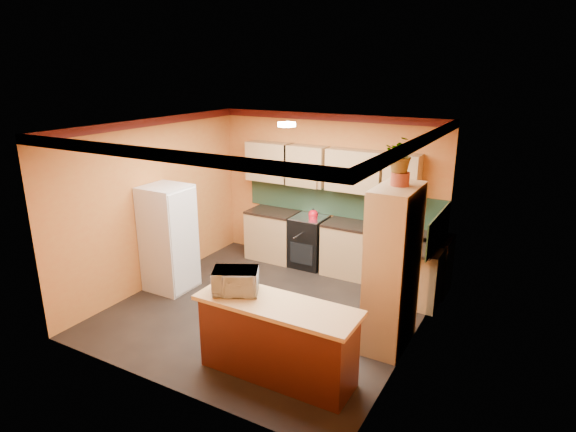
{
  "coord_description": "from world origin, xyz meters",
  "views": [
    {
      "loc": [
        3.4,
        -5.44,
        3.44
      ],
      "look_at": [
        0.11,
        0.45,
        1.35
      ],
      "focal_mm": 30.0,
      "sensor_mm": 36.0,
      "label": 1
    }
  ],
  "objects_px": {
    "fridge": "(169,238)",
    "microwave": "(236,281)",
    "pantry": "(393,269)",
    "stove": "(309,242)",
    "base_cabinets_back": "(341,248)",
    "breakfast_bar": "(277,342)"
  },
  "relations": [
    {
      "from": "stove",
      "to": "fridge",
      "type": "distance_m",
      "value": 2.48
    },
    {
      "from": "fridge",
      "to": "microwave",
      "type": "relative_size",
      "value": 3.28
    },
    {
      "from": "fridge",
      "to": "microwave",
      "type": "bearing_deg",
      "value": -29.02
    },
    {
      "from": "breakfast_bar",
      "to": "microwave",
      "type": "bearing_deg",
      "value": 180.0
    },
    {
      "from": "microwave",
      "to": "fridge",
      "type": "bearing_deg",
      "value": 122.88
    },
    {
      "from": "stove",
      "to": "pantry",
      "type": "relative_size",
      "value": 0.43
    },
    {
      "from": "base_cabinets_back",
      "to": "fridge",
      "type": "distance_m",
      "value": 2.91
    },
    {
      "from": "fridge",
      "to": "breakfast_bar",
      "type": "xyz_separation_m",
      "value": [
        2.69,
        -1.19,
        -0.41
      ]
    },
    {
      "from": "pantry",
      "to": "microwave",
      "type": "height_order",
      "value": "pantry"
    },
    {
      "from": "stove",
      "to": "breakfast_bar",
      "type": "distance_m",
      "value": 3.31
    },
    {
      "from": "base_cabinets_back",
      "to": "breakfast_bar",
      "type": "distance_m",
      "value": 3.14
    },
    {
      "from": "pantry",
      "to": "microwave",
      "type": "xyz_separation_m",
      "value": [
        -1.46,
        -1.29,
        0.02
      ]
    },
    {
      "from": "pantry",
      "to": "microwave",
      "type": "bearing_deg",
      "value": -138.48
    },
    {
      "from": "fridge",
      "to": "microwave",
      "type": "height_order",
      "value": "fridge"
    },
    {
      "from": "stove",
      "to": "pantry",
      "type": "bearing_deg",
      "value": -41.11
    },
    {
      "from": "pantry",
      "to": "breakfast_bar",
      "type": "bearing_deg",
      "value": -125.12
    },
    {
      "from": "stove",
      "to": "microwave",
      "type": "xyz_separation_m",
      "value": [
        0.61,
        -3.1,
        0.62
      ]
    },
    {
      "from": "pantry",
      "to": "microwave",
      "type": "relative_size",
      "value": 4.06
    },
    {
      "from": "breakfast_bar",
      "to": "microwave",
      "type": "xyz_separation_m",
      "value": [
        -0.55,
        0.0,
        0.63
      ]
    },
    {
      "from": "fridge",
      "to": "pantry",
      "type": "height_order",
      "value": "pantry"
    },
    {
      "from": "fridge",
      "to": "pantry",
      "type": "bearing_deg",
      "value": 1.71
    },
    {
      "from": "fridge",
      "to": "breakfast_bar",
      "type": "bearing_deg",
      "value": -23.8
    }
  ]
}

